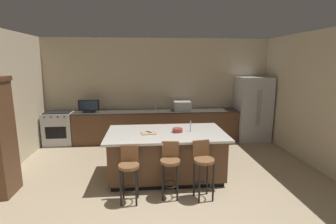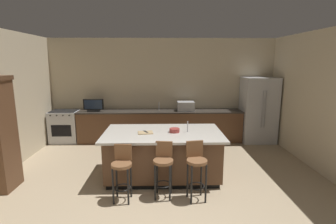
{
  "view_description": "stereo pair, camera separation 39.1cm",
  "coord_description": "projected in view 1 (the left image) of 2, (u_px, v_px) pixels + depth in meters",
  "views": [
    {
      "loc": [
        -0.41,
        -2.66,
        2.3
      ],
      "look_at": [
        0.12,
        3.09,
        1.15
      ],
      "focal_mm": 27.26,
      "sensor_mm": 36.0,
      "label": 1
    },
    {
      "loc": [
        -0.02,
        -2.68,
        2.3
      ],
      "look_at": [
        0.12,
        3.09,
        1.15
      ],
      "focal_mm": 27.26,
      "sensor_mm": 36.0,
      "label": 2
    }
  ],
  "objects": [
    {
      "name": "kitchen_island",
      "position": [
        166.0,
        154.0,
        5.12
      ],
      "size": [
        2.33,
        1.35,
        0.93
      ],
      "color": "black",
      "rests_on": "ground_plane"
    },
    {
      "name": "wall_right",
      "position": [
        319.0,
        100.0,
        5.49
      ],
      "size": [
        0.12,
        5.32,
        2.96
      ],
      "primitive_type": "cube",
      "color": "beige",
      "rests_on": "ground_plane"
    },
    {
      "name": "range_oven",
      "position": [
        59.0,
        128.0,
        7.16
      ],
      "size": [
        0.78,
        0.63,
        0.93
      ],
      "color": "#B7BABF",
      "rests_on": "ground_plane"
    },
    {
      "name": "refrigerator",
      "position": [
        253.0,
        109.0,
        7.51
      ],
      "size": [
        0.93,
        0.78,
        1.86
      ],
      "color": "#B7BABF",
      "rests_on": "ground_plane"
    },
    {
      "name": "microwave",
      "position": [
        182.0,
        106.0,
        7.37
      ],
      "size": [
        0.48,
        0.36,
        0.26
      ],
      "primitive_type": "cube",
      "color": "#B7BABF",
      "rests_on": "counter_back"
    },
    {
      "name": "sink_faucet_island",
      "position": [
        190.0,
        126.0,
        5.05
      ],
      "size": [
        0.02,
        0.02,
        0.22
      ],
      "primitive_type": "cylinder",
      "color": "#B2B2B7",
      "rests_on": "kitchen_island"
    },
    {
      "name": "bar_stool_left",
      "position": [
        129.0,
        170.0,
        4.18
      ],
      "size": [
        0.34,
        0.35,
        0.94
      ],
      "rotation": [
        0.0,
        0.0,
        -0.07
      ],
      "color": "brown",
      "rests_on": "ground_plane"
    },
    {
      "name": "counter_back",
      "position": [
        157.0,
        126.0,
        7.41
      ],
      "size": [
        4.71,
        0.62,
        0.91
      ],
      "color": "brown",
      "rests_on": "ground_plane"
    },
    {
      "name": "bar_stool_right",
      "position": [
        203.0,
        165.0,
        4.28
      ],
      "size": [
        0.34,
        0.36,
        0.99
      ],
      "rotation": [
        0.0,
        0.0,
        0.17
      ],
      "color": "brown",
      "rests_on": "ground_plane"
    },
    {
      "name": "tv_monitor",
      "position": [
        89.0,
        107.0,
        7.07
      ],
      "size": [
        0.57,
        0.16,
        0.35
      ],
      "color": "black",
      "rests_on": "counter_back"
    },
    {
      "name": "cutting_board",
      "position": [
        149.0,
        133.0,
        4.95
      ],
      "size": [
        0.31,
        0.26,
        0.02
      ],
      "primitive_type": "cube",
      "rotation": [
        0.0,
        0.0,
        0.14
      ],
      "color": "tan",
      "rests_on": "kitchen_island"
    },
    {
      "name": "fruit_bowl",
      "position": [
        178.0,
        130.0,
        5.04
      ],
      "size": [
        0.2,
        0.2,
        0.08
      ],
      "primitive_type": "cylinder",
      "color": "#993833",
      "rests_on": "kitchen_island"
    },
    {
      "name": "bar_stool_center",
      "position": [
        170.0,
        165.0,
        4.33
      ],
      "size": [
        0.34,
        0.35,
        0.96
      ],
      "rotation": [
        0.0,
        0.0,
        -0.12
      ],
      "color": "brown",
      "rests_on": "ground_plane"
    },
    {
      "name": "sink_faucet_back",
      "position": [
        155.0,
        106.0,
        7.4
      ],
      "size": [
        0.02,
        0.02,
        0.24
      ],
      "primitive_type": "cylinder",
      "color": "#B2B2B7",
      "rests_on": "counter_back"
    },
    {
      "name": "wall_back",
      "position": [
        159.0,
        89.0,
        7.59
      ],
      "size": [
        7.05,
        0.12,
        2.96
      ],
      "primitive_type": "cube",
      "color": "beige",
      "rests_on": "ground_plane"
    },
    {
      "name": "tv_remote",
      "position": [
        149.0,
        132.0,
        4.98
      ],
      "size": [
        0.13,
        0.17,
        0.02
      ],
      "primitive_type": "cube",
      "rotation": [
        0.0,
        0.0,
        0.55
      ],
      "color": "black",
      "rests_on": "kitchen_island"
    }
  ]
}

